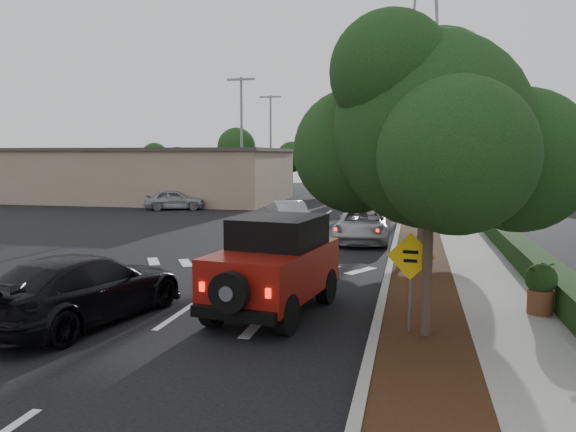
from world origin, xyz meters
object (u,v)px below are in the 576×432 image
(silver_suv_ahead, at_px, (362,226))
(speed_hump_sign, at_px, (410,269))
(black_suv_oncoming, at_px, (84,288))
(red_jeep, at_px, (277,264))

(silver_suv_ahead, xyz_separation_m, speed_hump_sign, (2.07, -12.45, 0.74))
(speed_hump_sign, bearing_deg, silver_suv_ahead, 106.60)
(black_suv_oncoming, bearing_deg, speed_hump_sign, -164.49)
(silver_suv_ahead, bearing_deg, black_suv_oncoming, -112.76)
(red_jeep, xyz_separation_m, speed_hump_sign, (3.08, -1.26, 0.28))
(silver_suv_ahead, bearing_deg, red_jeep, -96.67)
(red_jeep, xyz_separation_m, silver_suv_ahead, (1.00, 11.18, -0.47))
(red_jeep, height_order, silver_suv_ahead, red_jeep)
(speed_hump_sign, bearing_deg, black_suv_oncoming, -169.00)
(silver_suv_ahead, bearing_deg, speed_hump_sign, -82.08)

